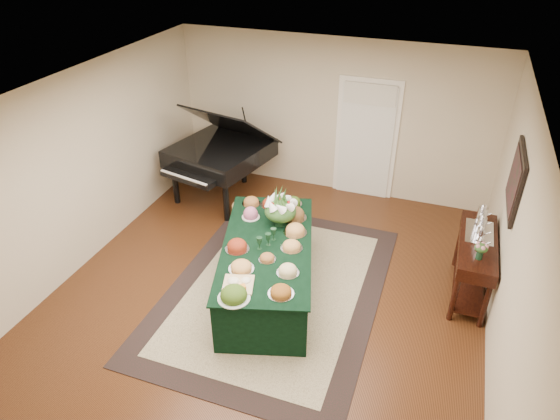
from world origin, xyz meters
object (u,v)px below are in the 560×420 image
(buffet_table, at_px, (267,268))
(grand_piano, at_px, (220,153))
(floral_centerpiece, at_px, (280,207))
(mahogany_sideboard, at_px, (476,253))

(buffet_table, height_order, grand_piano, grand_piano)
(floral_centerpiece, relative_size, mahogany_sideboard, 0.32)
(buffet_table, xyz_separation_m, floral_centerpiece, (-0.00, 0.51, 0.64))
(buffet_table, height_order, floral_centerpiece, floral_centerpiece)
(buffet_table, height_order, mahogany_sideboard, mahogany_sideboard)
(buffet_table, relative_size, grand_piano, 1.36)
(mahogany_sideboard, bearing_deg, floral_centerpiece, -172.57)
(buffet_table, xyz_separation_m, mahogany_sideboard, (2.53, 0.84, 0.29))
(grand_piano, xyz_separation_m, mahogany_sideboard, (4.19, -1.25, -0.19))
(buffet_table, xyz_separation_m, grand_piano, (-1.66, 2.09, 0.48))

